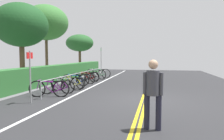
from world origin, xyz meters
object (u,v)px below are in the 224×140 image
bicycle_1 (57,87)px  bike_rack (80,75)px  tree_far_right (46,23)px  bicycle_4 (75,80)px  bicycle_7 (90,76)px  pedestrian (153,90)px  bicycle_9 (99,73)px  bicycle_0 (49,89)px  bicycle_3 (73,82)px  bicycle_5 (83,78)px  bicycle_6 (87,77)px  sign_post_near (30,71)px  tree_mid (21,25)px  bicycle_2 (68,84)px  sign_post_far (101,59)px  tree_extra (80,43)px  bicycle_8 (96,74)px

bicycle_1 → bike_rack: bearing=0.9°
tree_far_right → bicycle_4: bearing=-131.7°
bicycle_7 → pedestrian: pedestrian is taller
bicycle_9 → bicycle_0: bearing=179.3°
bicycle_3 → bicycle_5: 1.86m
bicycle_1 → bicycle_4: bicycle_4 is taller
bicycle_9 → bicycle_7: bearing=171.9°
bicycle_5 → bicycle_6: size_ratio=1.04×
bicycle_1 → sign_post_near: size_ratio=0.81×
pedestrian → tree_mid: 10.13m
bicycle_1 → bicycle_5: 3.66m
bike_rack → bicycle_1: bearing=-179.1°
bicycle_2 → bicycle_4: bicycle_2 is taller
sign_post_far → tree_extra: bearing=43.9°
bicycle_3 → tree_mid: bearing=87.8°
tree_extra → bicycle_4: bearing=-160.7°
tree_far_right → pedestrian: bearing=-139.7°
bicycle_6 → bicycle_7: size_ratio=1.05×
tree_extra → bicycle_0: bearing=-164.8°
bicycle_2 → tree_mid: (0.97, 3.33, 3.26)m
tree_mid → sign_post_near: bearing=-141.5°
bicycle_1 → sign_post_far: size_ratio=0.64×
bike_rack → tree_extra: (9.21, 3.52, 2.58)m
bicycle_3 → bicycle_4: 0.90m
bicycle_6 → bicycle_9: bicycle_9 is taller
tree_far_right → tree_mid: bearing=-170.0°
bicycle_7 → sign_post_near: size_ratio=0.79×
bicycle_6 → tree_far_right: 5.85m
bike_rack → pedestrian: (-7.17, -4.62, 0.42)m
bicycle_7 → bicycle_4: bearing=179.7°
bicycle_9 → bicycle_8: bearing=175.2°
bicycle_9 → tree_mid: (-5.25, 3.33, 3.24)m
sign_post_far → bicycle_6: bearing=-177.6°
tree_extra → tree_far_right: bearing=176.6°
bicycle_6 → bicycle_3: bearing=-178.3°
tree_mid → tree_far_right: (4.12, 0.72, 0.80)m
bicycle_7 → tree_mid: size_ratio=0.32×
bicycle_2 → bicycle_6: bicycle_2 is taller
pedestrian → bicycle_6: bearing=28.4°
bike_rack → bicycle_2: bearing=-176.2°
bicycle_3 → bicycle_6: size_ratio=1.01×
sign_post_near → tree_extra: 14.98m
bicycle_0 → bicycle_6: 5.32m
bicycle_0 → pedestrian: size_ratio=1.04×
tree_extra → bike_rack: bearing=-159.1°
bike_rack → bicycle_0: bearing=-179.2°
bicycle_0 → bicycle_3: (2.58, -0.04, -0.05)m
bike_rack → tree_mid: tree_mid is taller
sign_post_far → tree_mid: tree_mid is taller
bike_rack → bicycle_8: bearing=-1.5°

